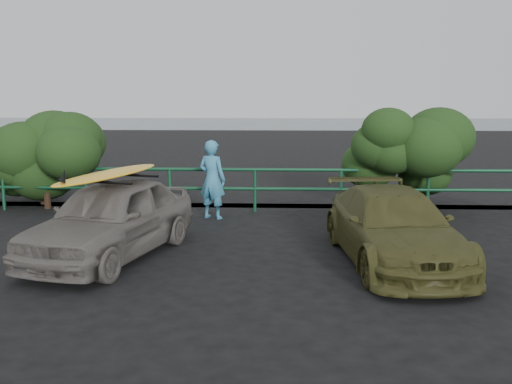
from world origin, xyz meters
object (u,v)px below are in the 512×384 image
guardrail (212,190)px  olive_vehicle (393,227)px  man (212,179)px  surfboard (110,174)px  sedan (111,218)px

guardrail → olive_vehicle: size_ratio=3.46×
man → surfboard: (-1.32, -3.18, 0.53)m
man → surfboard: bearing=92.1°
guardrail → man: 0.84m
guardrail → olive_vehicle: 5.30m
sedan → olive_vehicle: sedan is taller
olive_vehicle → surfboard: surfboard is taller
olive_vehicle → surfboard: 4.71m
olive_vehicle → man: size_ratio=2.32×
surfboard → man: bearing=82.3°
olive_vehicle → sedan: bearing=172.6°
sedan → man: size_ratio=2.21×
olive_vehicle → man: (-3.32, 3.30, 0.28)m
guardrail → man: size_ratio=8.03×
man → guardrail: bearing=-58.5°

